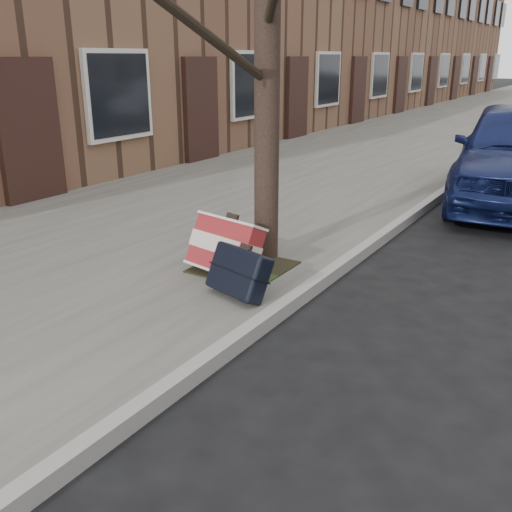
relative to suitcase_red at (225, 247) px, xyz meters
The scene contains 6 objects.
ground 2.29m from the suitcase_red, 24.93° to the right, with size 120.00×120.00×0.00m, color black.
near_sidewalk 14.15m from the suitcase_red, 96.72° to the left, with size 5.00×70.00×0.12m, color slate.
house_near 17.12m from the suitcase_red, 116.66° to the left, with size 6.80×40.00×7.00m, color brown.
dirt_patch 0.37m from the suitcase_red, 79.89° to the left, with size 0.85×0.85×0.01m, color black.
suitcase_red is the anchor object (origin of this frame).
suitcase_navy 0.55m from the suitcase_red, 42.11° to the right, with size 0.59×0.19×0.42m, color black.
Camera 1 is at (0.93, -3.23, 2.11)m, focal length 40.00 mm.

